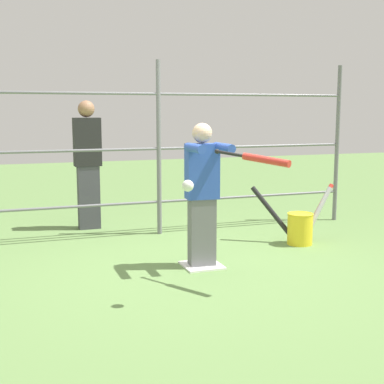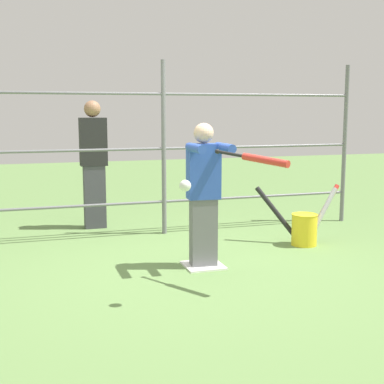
{
  "view_description": "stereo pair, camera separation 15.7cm",
  "coord_description": "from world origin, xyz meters",
  "px_view_note": "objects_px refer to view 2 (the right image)",
  "views": [
    {
      "loc": [
        1.92,
        5.1,
        1.63
      ],
      "look_at": [
        0.26,
        0.42,
        0.87
      ],
      "focal_mm": 50.0,
      "sensor_mm": 36.0,
      "label": 1
    },
    {
      "loc": [
        1.77,
        5.15,
        1.63
      ],
      "look_at": [
        0.26,
        0.42,
        0.87
      ],
      "focal_mm": 50.0,
      "sensor_mm": 36.0,
      "label": 2
    }
  ],
  "objects_px": {
    "softball_in_flight": "(185,186)",
    "bystander_behind_fence": "(94,162)",
    "batter": "(204,190)",
    "bat_bucket": "(305,226)",
    "baseball_bat_swinging": "(259,159)"
  },
  "relations": [
    {
      "from": "bat_bucket",
      "to": "bystander_behind_fence",
      "type": "relative_size",
      "value": 0.62
    },
    {
      "from": "baseball_bat_swinging",
      "to": "softball_in_flight",
      "type": "distance_m",
      "value": 0.8
    },
    {
      "from": "baseball_bat_swinging",
      "to": "softball_in_flight",
      "type": "xyz_separation_m",
      "value": [
        0.75,
        0.21,
        -0.18
      ]
    },
    {
      "from": "softball_in_flight",
      "to": "bystander_behind_fence",
      "type": "xyz_separation_m",
      "value": [
        0.31,
        -3.28,
        -0.1
      ]
    },
    {
      "from": "batter",
      "to": "bat_bucket",
      "type": "distance_m",
      "value": 1.67
    },
    {
      "from": "softball_in_flight",
      "to": "bystander_behind_fence",
      "type": "height_order",
      "value": "bystander_behind_fence"
    },
    {
      "from": "baseball_bat_swinging",
      "to": "bat_bucket",
      "type": "xyz_separation_m",
      "value": [
        -1.25,
        -1.33,
        -0.97
      ]
    },
    {
      "from": "baseball_bat_swinging",
      "to": "batter",
      "type": "bearing_deg",
      "value": -74.02
    },
    {
      "from": "bat_bucket",
      "to": "baseball_bat_swinging",
      "type": "bearing_deg",
      "value": 46.86
    },
    {
      "from": "batter",
      "to": "softball_in_flight",
      "type": "height_order",
      "value": "batter"
    },
    {
      "from": "bat_bucket",
      "to": "softball_in_flight",
      "type": "bearing_deg",
      "value": 37.7
    },
    {
      "from": "batter",
      "to": "bystander_behind_fence",
      "type": "height_order",
      "value": "bystander_behind_fence"
    },
    {
      "from": "bystander_behind_fence",
      "to": "baseball_bat_swinging",
      "type": "bearing_deg",
      "value": 109.07
    },
    {
      "from": "bat_bucket",
      "to": "bystander_behind_fence",
      "type": "distance_m",
      "value": 2.97
    },
    {
      "from": "batter",
      "to": "softball_in_flight",
      "type": "relative_size",
      "value": 15.63
    }
  ]
}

